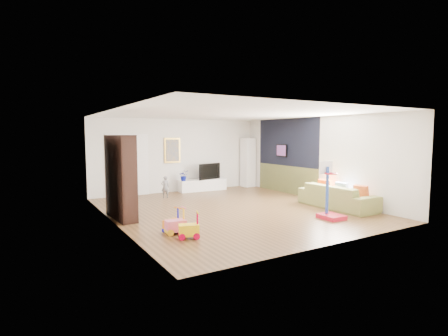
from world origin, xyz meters
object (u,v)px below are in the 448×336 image
basketball_hoop (332,190)px  bookshelf (120,177)px  sofa (337,196)px  media_console (203,185)px

basketball_hoop → bookshelf: bearing=150.9°
sofa → media_console: bearing=21.6°
media_console → basketball_hoop: size_ratio=1.26×
bookshelf → sofa: (5.71, -1.90, -0.71)m
bookshelf → basketball_hoop: (4.54, -2.75, -0.32)m
bookshelf → sofa: size_ratio=0.91×
media_console → sofa: (1.89, -4.85, 0.12)m
media_console → bookshelf: size_ratio=0.88×
sofa → basketball_hoop: basketball_hoop is taller
bookshelf → basketball_hoop: size_ratio=1.44×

